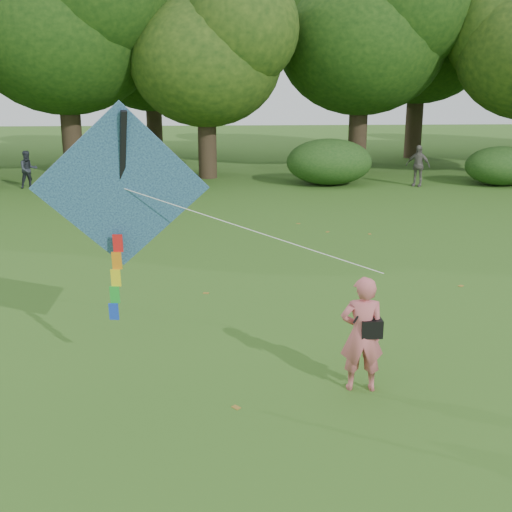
{
  "coord_description": "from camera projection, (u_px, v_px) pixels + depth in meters",
  "views": [
    {
      "loc": [
        -1.41,
        -8.14,
        4.38
      ],
      "look_at": [
        -0.86,
        2.0,
        1.5
      ],
      "focal_mm": 45.0,
      "sensor_mm": 36.0,
      "label": 1
    }
  ],
  "objects": [
    {
      "name": "man_kite_flyer",
      "position": [
        362.0,
        334.0,
        9.05
      ],
      "size": [
        0.65,
        0.45,
        1.7
      ],
      "primitive_type": "imported",
      "rotation": [
        0.0,
        0.0,
        3.07
      ],
      "color": "#C75D63",
      "rests_on": "ground"
    },
    {
      "name": "bystander_right",
      "position": [
        418.0,
        166.0,
        25.85
      ],
      "size": [
        1.04,
        0.86,
        1.66
      ],
      "primitive_type": "imported",
      "rotation": [
        0.0,
        0.0,
        -0.56
      ],
      "color": "#635D58",
      "rests_on": "ground"
    },
    {
      "name": "fallen_leaves",
      "position": [
        385.0,
        302.0,
        12.79
      ],
      "size": [
        7.65,
        14.08,
        0.01
      ],
      "color": "olive",
      "rests_on": "ground"
    },
    {
      "name": "bystander_left",
      "position": [
        28.0,
        170.0,
        25.43
      ],
      "size": [
        0.91,
        0.86,
        1.49
      ],
      "primitive_type": "imported",
      "rotation": [
        0.0,
        0.0,
        0.56
      ],
      "color": "#282D35",
      "rests_on": "ground"
    },
    {
      "name": "shrub_band",
      "position": [
        238.0,
        165.0,
        25.73
      ],
      "size": [
        39.15,
        3.22,
        1.88
      ],
      "color": "#264919",
      "rests_on": "ground"
    },
    {
      "name": "tree_line",
      "position": [
        286.0,
        47.0,
        29.62
      ],
      "size": [
        54.7,
        15.3,
        9.48
      ],
      "color": "#3A2D1E",
      "rests_on": "ground"
    },
    {
      "name": "flying_kite",
      "position": [
        122.0,
        191.0,
        8.93
      ],
      "size": [
        4.82,
        1.09,
        3.17
      ],
      "color": "#225197",
      "rests_on": "ground"
    },
    {
      "name": "crossbody_bag",
      "position": [
        371.0,
        327.0,
        8.99
      ],
      "size": [
        0.43,
        0.2,
        0.69
      ],
      "color": "black",
      "rests_on": "ground"
    },
    {
      "name": "ground",
      "position": [
        324.0,
        395.0,
        9.09
      ],
      "size": [
        100.0,
        100.0,
        0.0
      ],
      "primitive_type": "plane",
      "color": "#265114",
      "rests_on": "ground"
    }
  ]
}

